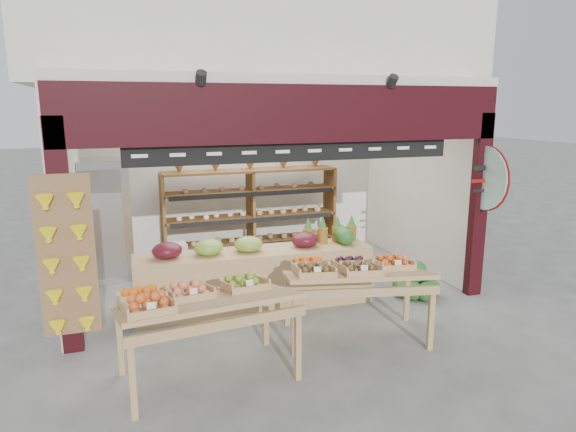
% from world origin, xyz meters
% --- Properties ---
extents(ground, '(60.00, 60.00, 0.00)m').
position_xyz_m(ground, '(0.00, 0.00, 0.00)').
color(ground, '#63635E').
rests_on(ground, ground).
extents(shop_structure, '(6.36, 5.12, 5.40)m').
position_xyz_m(shop_structure, '(0.00, 1.61, 3.92)').
color(shop_structure, beige).
rests_on(shop_structure, ground).
extents(banana_board, '(0.60, 0.15, 1.80)m').
position_xyz_m(banana_board, '(-2.73, -1.17, 1.12)').
color(banana_board, olive).
rests_on(banana_board, ground).
extents(gift_sign, '(0.04, 0.93, 0.92)m').
position_xyz_m(gift_sign, '(2.75, -1.15, 1.75)').
color(gift_sign, '#B0DDC0').
rests_on(gift_sign, ground).
extents(back_shelving, '(3.11, 0.51, 1.91)m').
position_xyz_m(back_shelving, '(0.09, 1.68, 1.18)').
color(back_shelving, brown).
rests_on(back_shelving, ground).
extents(refrigerator, '(0.89, 0.89, 1.93)m').
position_xyz_m(refrigerator, '(-2.40, 1.45, 0.97)').
color(refrigerator, silver).
rests_on(refrigerator, ground).
extents(cardboard_stack, '(0.98, 0.71, 0.65)m').
position_xyz_m(cardboard_stack, '(-1.17, 0.88, 0.24)').
color(cardboard_stack, beige).
rests_on(cardboard_stack, ground).
extents(mid_counter, '(3.26, 0.75, 1.03)m').
position_xyz_m(mid_counter, '(-0.44, -0.48, 0.44)').
color(mid_counter, tan).
rests_on(mid_counter, ground).
extents(display_table_left, '(1.83, 1.14, 1.10)m').
position_xyz_m(display_table_left, '(-1.52, -2.09, 0.84)').
color(display_table_left, tan).
rests_on(display_table_left, ground).
extents(display_table_right, '(1.85, 1.29, 1.06)m').
position_xyz_m(display_table_right, '(0.39, -1.75, 0.83)').
color(display_table_right, tan).
rests_on(display_table_right, ground).
extents(watermelon_pile, '(0.68, 0.68, 0.53)m').
position_xyz_m(watermelon_pile, '(1.89, -0.87, 0.18)').
color(watermelon_pile, '#1A4E1A').
rests_on(watermelon_pile, ground).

